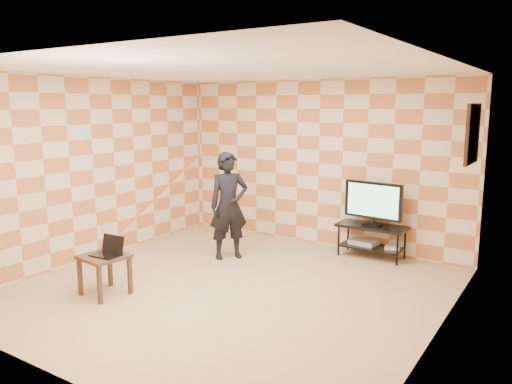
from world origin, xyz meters
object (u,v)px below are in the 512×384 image
at_px(tv, 373,201).
at_px(person, 229,206).
at_px(side_table, 104,262).
at_px(tv_stand, 372,234).

bearing_deg(tv, person, -146.66).
distance_m(side_table, person, 2.12).
bearing_deg(side_table, tv_stand, 55.83).
bearing_deg(tv_stand, tv, -83.65).
height_order(tv_stand, tv, tv).
xyz_separation_m(side_table, person, (0.39, 2.04, 0.39)).
height_order(tv, person, person).
bearing_deg(person, tv_stand, -18.13).
distance_m(tv_stand, person, 2.21).
bearing_deg(tv, side_table, -124.20).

